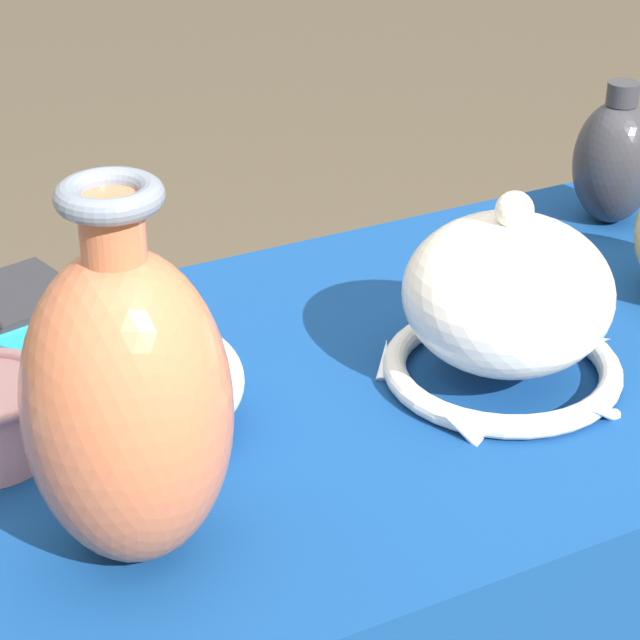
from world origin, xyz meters
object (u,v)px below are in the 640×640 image
(vase_tall_bulbous, at_px, (127,403))
(jar_round_porcelain, at_px, (164,380))
(mosaic_tile_box, at_px, (6,331))
(vase_dome_bell, at_px, (507,306))
(jar_round_charcoal, at_px, (615,161))

(vase_tall_bulbous, bearing_deg, jar_round_porcelain, 61.52)
(mosaic_tile_box, height_order, jar_round_porcelain, jar_round_porcelain)
(vase_tall_bulbous, bearing_deg, vase_dome_bell, 11.60)
(mosaic_tile_box, xyz_separation_m, jar_round_charcoal, (0.72, 0.00, 0.04))
(vase_tall_bulbous, height_order, jar_round_charcoal, vase_tall_bulbous)
(vase_dome_bell, distance_m, jar_round_charcoal, 0.40)
(mosaic_tile_box, relative_size, jar_round_charcoal, 0.92)
(vase_dome_bell, xyz_separation_m, jar_round_charcoal, (0.32, 0.24, 0.00))
(vase_dome_bell, distance_m, mosaic_tile_box, 0.46)
(vase_tall_bulbous, height_order, jar_round_porcelain, vase_tall_bulbous)
(jar_round_charcoal, bearing_deg, vase_dome_bell, -143.12)
(vase_tall_bulbous, relative_size, jar_round_porcelain, 2.18)
(vase_tall_bulbous, xyz_separation_m, mosaic_tile_box, (-0.01, 0.31, -0.09))
(mosaic_tile_box, bearing_deg, jar_round_porcelain, -74.75)
(vase_dome_bell, relative_size, jar_round_charcoal, 1.40)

